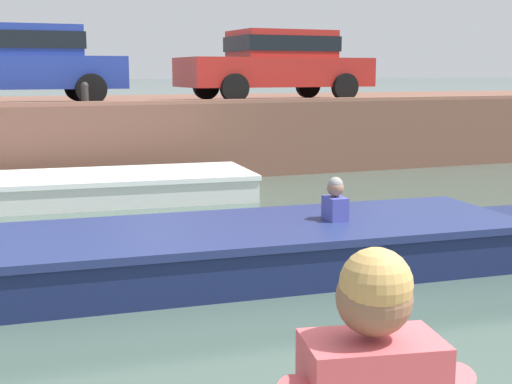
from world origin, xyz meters
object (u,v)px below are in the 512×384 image
car_centre_red (277,62)px  car_left_inner_blue (23,61)px  boat_moored_central_white (74,189)px  mooring_bollard_mid (85,93)px  motorboat_passing (287,246)px

car_centre_red → car_left_inner_blue: bearing=-180.0°
boat_moored_central_white → mooring_bollard_mid: mooring_bollard_mid is taller
mooring_bollard_mid → motorboat_passing: bearing=-80.0°
motorboat_passing → car_centre_red: (3.23, 8.04, 2.11)m
car_centre_red → motorboat_passing: bearing=-111.9°
car_centre_red → mooring_bollard_mid: size_ratio=9.75×
motorboat_passing → car_centre_red: bearing=68.1°
car_left_inner_blue → car_centre_red: size_ratio=0.92×
motorboat_passing → boat_moored_central_white: bearing=108.4°
boat_moored_central_white → motorboat_passing: 5.36m
car_centre_red → mooring_bollard_mid: (-4.44, -1.17, -0.61)m
car_centre_red → mooring_bollard_mid: bearing=-165.2°
motorboat_passing → car_left_inner_blue: 8.61m
boat_moored_central_white → car_centre_red: 6.13m
boat_moored_central_white → motorboat_passing: (1.69, -5.09, 0.04)m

